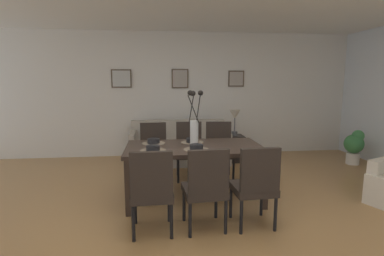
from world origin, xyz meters
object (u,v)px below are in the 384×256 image
bowl_near_left (153,148)px  side_table (234,148)px  dining_chair_mid_right (219,147)px  framed_picture_center (180,79)px  dining_chair_near_right (154,149)px  centerpiece_vase (194,125)px  sofa (179,148)px  framed_picture_left (121,79)px  bowl_far_left (196,146)px  bowl_far_right (192,140)px  dining_chair_near_left (152,188)px  dining_chair_far_right (189,147)px  dining_chair_mid_left (256,183)px  dining_chair_far_left (206,185)px  framed_picture_right (236,79)px  potted_plant (354,145)px  bowl_near_right (154,141)px  table_lamp (235,117)px  dining_table (194,151)px

bowl_near_left → side_table: 2.62m
dining_chair_mid_right → framed_picture_center: size_ratio=2.30×
dining_chair_near_right → centerpiece_vase: (0.55, -0.88, 0.51)m
sofa → framed_picture_left: 1.87m
centerpiece_vase → framed_picture_left: framed_picture_left is taller
dining_chair_mid_right → dining_chair_near_right: bearing=179.2°
bowl_far_left → bowl_far_right: 0.43m
dining_chair_near_left → dining_chair_far_right: (0.58, 1.81, 0.00)m
bowl_far_left → side_table: 2.34m
dining_chair_mid_left → dining_chair_far_left: bearing=-179.4°
dining_chair_mid_right → bowl_far_right: (-0.52, -0.65, 0.27)m
framed_picture_right → potted_plant: framed_picture_right is taller
bowl_near_right → framed_picture_center: framed_picture_center is taller
bowl_near_right → dining_chair_mid_right: bearing=31.5°
bowl_near_left → sofa: bearing=77.3°
table_lamp → bowl_near_left: bearing=-127.6°
framed_picture_left → potted_plant: size_ratio=0.61×
dining_chair_mid_left → bowl_far_left: bearing=130.6°
dining_chair_far_right → framed_picture_left: bearing=128.5°
framed_picture_left → dining_chair_near_left: bearing=-78.9°
bowl_near_left → bowl_far_left: same height
dining_chair_mid_right → bowl_near_right: size_ratio=5.41×
dining_table → potted_plant: size_ratio=2.69×
dining_chair_mid_right → centerpiece_vase: 1.13m
bowl_near_right → bowl_far_right: size_ratio=1.00×
dining_chair_near_left → bowl_far_right: bearing=63.8°
framed_picture_left → dining_chair_mid_right: bearing=-42.8°
sofa → bowl_far_left: bearing=-88.3°
dining_table → table_lamp: bearing=60.6°
bowl_near_right → side_table: bearing=45.7°
dining_chair_near_left → dining_chair_near_right: bearing=90.1°
dining_chair_far_right → sofa: size_ratio=0.48×
framed_picture_left → framed_picture_center: framed_picture_center is taller
sofa → dining_chair_near_left: bearing=-99.8°
dining_chair_mid_left → table_lamp: (0.47, 2.69, 0.38)m
side_table → bowl_far_right: bearing=-122.6°
bowl_near_right → framed_picture_left: bearing=106.5°
dining_chair_near_left → framed_picture_left: size_ratio=2.26×
dining_chair_near_left → bowl_near_right: 1.14m
framed_picture_right → dining_chair_mid_right: bearing=-113.1°
dining_chair_far_left → framed_picture_left: (-1.23, 3.35, 1.13)m
dining_chair_mid_left → centerpiece_vase: bearing=122.7°
dining_table → side_table: bearing=60.6°
table_lamp → framed_picture_left: framed_picture_left is taller
dining_chair_mid_left → sofa: 2.86m
dining_chair_mid_right → bowl_near_right: bearing=-148.5°
dining_table → table_lamp: table_lamp is taller
side_table → framed_picture_right: size_ratio=1.52×
bowl_near_left → framed_picture_center: size_ratio=0.43×
dining_chair_far_right → potted_plant: dining_chair_far_right is taller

